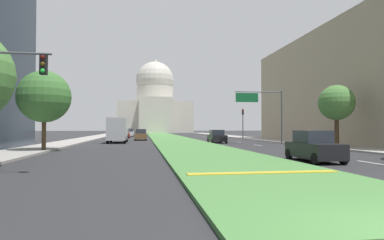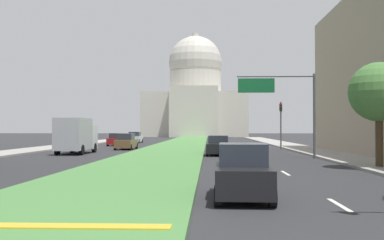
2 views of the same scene
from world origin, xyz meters
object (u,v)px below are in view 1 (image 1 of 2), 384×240
at_px(overhead_guide_sign, 264,105).
at_px(street_tree_left_mid, 44,97).
at_px(sedan_lead_stopped, 314,147).
at_px(sedan_distant, 141,135).
at_px(box_truck_delivery, 118,130).
at_px(sedan_far_horizon, 124,134).
at_px(traffic_light_far_right, 243,120).
at_px(sedan_midblock, 217,137).
at_px(capitol_building, 155,105).
at_px(sedan_very_far, 130,133).
at_px(street_tree_right_mid, 336,103).

bearing_deg(overhead_guide_sign, street_tree_left_mid, -157.64).
bearing_deg(sedan_lead_stopped, sedan_distant, 106.62).
xyz_separation_m(sedan_lead_stopped, sedan_distant, (-10.16, 34.04, -0.02)).
xyz_separation_m(street_tree_left_mid, sedan_lead_stopped, (17.96, -10.56, -3.69)).
xyz_separation_m(sedan_distant, box_truck_delivery, (-2.97, -8.61, 0.86)).
bearing_deg(sedan_far_horizon, overhead_guide_sign, -53.74).
relative_size(traffic_light_far_right, sedan_far_horizon, 1.22).
bearing_deg(sedan_lead_stopped, overhead_guide_sign, 76.79).
xyz_separation_m(sedan_midblock, box_truck_delivery, (-12.79, 1.83, 0.88)).
relative_size(street_tree_left_mid, box_truck_delivery, 1.04).
height_order(sedan_midblock, box_truck_delivery, box_truck_delivery).
bearing_deg(sedan_distant, sedan_midblock, -46.74).
bearing_deg(capitol_building, street_tree_left_mid, -97.17).
xyz_separation_m(street_tree_left_mid, sedan_midblock, (17.62, 13.04, -3.73)).
xyz_separation_m(capitol_building, sedan_very_far, (-7.73, -57.13, -10.33)).
relative_size(overhead_guide_sign, sedan_distant, 1.41).
xyz_separation_m(sedan_distant, sedan_far_horizon, (-3.14, 10.32, -0.04)).
relative_size(traffic_light_far_right, street_tree_right_mid, 0.85).
relative_size(overhead_guide_sign, sedan_very_far, 1.54).
relative_size(capitol_building, sedan_lead_stopped, 6.77).
bearing_deg(box_truck_delivery, capitol_building, 84.74).
distance_m(overhead_guide_sign, street_tree_right_mid, 9.69).
height_order(overhead_guide_sign, street_tree_right_mid, overhead_guide_sign).
distance_m(traffic_light_far_right, sedan_very_far, 28.86).
bearing_deg(capitol_building, sedan_midblock, -86.98).
bearing_deg(overhead_guide_sign, traffic_light_far_right, 82.13).
bearing_deg(sedan_very_far, street_tree_left_mid, -96.49).
bearing_deg(sedan_very_far, sedan_far_horizon, -92.49).
height_order(sedan_lead_stopped, sedan_very_far, sedan_lead_stopped).
distance_m(sedan_distant, box_truck_delivery, 9.15).
height_order(traffic_light_far_right, box_truck_delivery, traffic_light_far_right).
distance_m(street_tree_left_mid, sedan_midblock, 22.24).
bearing_deg(traffic_light_far_right, capitol_building, 98.58).
relative_size(street_tree_left_mid, street_tree_right_mid, 1.10).
height_order(street_tree_right_mid, sedan_far_horizon, street_tree_right_mid).
xyz_separation_m(street_tree_left_mid, sedan_very_far, (5.16, 45.39, -3.71)).
distance_m(capitol_building, overhead_guide_sign, 93.93).
distance_m(street_tree_right_mid, box_truck_delivery, 26.17).
xyz_separation_m(sedan_lead_stopped, sedan_midblock, (-0.34, 23.60, -0.05)).
bearing_deg(box_truck_delivery, street_tree_left_mid, -107.99).
bearing_deg(sedan_midblock, sedan_far_horizon, 121.98).
height_order(street_tree_left_mid, sedan_lead_stopped, street_tree_left_mid).
relative_size(capitol_building, street_tree_left_mid, 4.38).
distance_m(sedan_lead_stopped, box_truck_delivery, 28.63).
bearing_deg(box_truck_delivery, traffic_light_far_right, 25.37).
bearing_deg(sedan_far_horizon, sedan_distant, -73.08).
height_order(street_tree_right_mid, sedan_midblock, street_tree_right_mid).
distance_m(sedan_midblock, sedan_very_far, 34.66).
bearing_deg(sedan_lead_stopped, capitol_building, 92.56).
relative_size(overhead_guide_sign, sedan_lead_stopped, 1.50).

